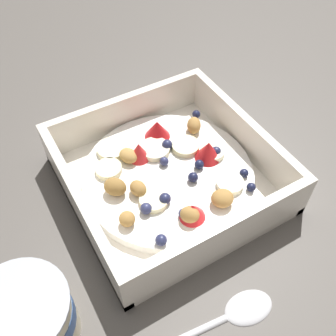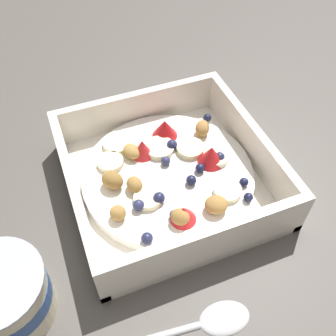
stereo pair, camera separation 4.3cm
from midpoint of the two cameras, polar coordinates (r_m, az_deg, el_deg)
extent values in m
plane|color=#56514C|center=(0.45, 5.81, -3.77)|extent=(2.40, 2.40, 0.00)
cube|color=white|center=(0.45, 2.74, -2.23)|extent=(0.22, 0.22, 0.01)
cube|color=white|center=(0.47, 14.73, 3.34)|extent=(0.22, 0.01, 0.06)
cube|color=white|center=(0.41, -10.73, -4.29)|extent=(0.22, 0.01, 0.06)
cube|color=white|center=(0.38, 9.28, -11.62)|extent=(0.01, 0.20, 0.06)
cube|color=white|center=(0.50, -1.97, 8.39)|extent=(0.01, 0.20, 0.06)
cylinder|color=white|center=(0.44, 2.79, -1.33)|extent=(0.20, 0.20, 0.01)
cylinder|color=beige|center=(0.46, 6.02, 2.78)|extent=(0.04, 0.04, 0.01)
cylinder|color=#F4EAB7|center=(0.41, 0.00, -4.68)|extent=(0.04, 0.04, 0.01)
cylinder|color=#F7EFC6|center=(0.46, 1.41, 2.84)|extent=(0.05, 0.05, 0.01)
cylinder|color=#F7EFC6|center=(0.42, 11.76, -3.53)|extent=(0.04, 0.04, 0.01)
cylinder|color=#F4EAB7|center=(0.46, -4.92, 3.57)|extent=(0.05, 0.05, 0.01)
cylinder|color=#F4EAB7|center=(0.44, -5.84, 0.70)|extent=(0.03, 0.03, 0.01)
cylinder|color=#F7EFC6|center=(0.45, 9.89, 1.46)|extent=(0.04, 0.04, 0.01)
cone|color=red|center=(0.45, -1.09, 2.83)|extent=(0.03, 0.03, 0.02)
cone|color=red|center=(0.39, 5.47, -7.00)|extent=(0.04, 0.04, 0.02)
cone|color=red|center=(0.47, 2.34, 5.84)|extent=(0.04, 0.04, 0.02)
cone|color=red|center=(0.44, 9.23, 1.75)|extent=(0.03, 0.03, 0.03)
sphere|color=#191E3D|center=(0.42, 14.78, -4.42)|extent=(0.01, 0.01, 0.01)
sphere|color=#23284C|center=(0.46, 3.84, 3.46)|extent=(0.01, 0.01, 0.01)
sphere|color=#191E3D|center=(0.44, 7.62, -0.19)|extent=(0.01, 0.01, 0.01)
sphere|color=#23284C|center=(0.38, 0.13, -10.64)|extent=(0.01, 0.01, 0.01)
sphere|color=navy|center=(0.44, 2.47, 0.89)|extent=(0.01, 0.01, 0.01)
sphere|color=navy|center=(0.40, -1.34, -5.77)|extent=(0.01, 0.01, 0.01)
sphere|color=#191E3D|center=(0.43, 14.06, -2.24)|extent=(0.01, 0.01, 0.01)
sphere|color=navy|center=(0.40, 4.09, -7.16)|extent=(0.01, 0.01, 0.01)
sphere|color=#191E3D|center=(0.43, 6.99, -1.80)|extent=(0.01, 0.01, 0.01)
sphere|color=#23284C|center=(0.41, 1.69, -4.68)|extent=(0.01, 0.01, 0.01)
sphere|color=#191E3D|center=(0.50, 8.38, 7.30)|extent=(0.01, 0.01, 0.01)
sphere|color=#23284C|center=(0.45, 10.43, 1.47)|extent=(0.01, 0.01, 0.01)
ellipsoid|color=#AD7F42|center=(0.39, -4.39, -6.91)|extent=(0.02, 0.02, 0.02)
ellipsoid|color=tan|center=(0.45, -2.69, 2.34)|extent=(0.03, 0.03, 0.02)
ellipsoid|color=#AD7F42|center=(0.40, 10.24, -5.60)|extent=(0.03, 0.03, 0.02)
ellipsoid|color=#AD7F42|center=(0.39, 4.97, -7.47)|extent=(0.03, 0.03, 0.02)
ellipsoid|color=olive|center=(0.42, -5.40, -2.01)|extent=(0.03, 0.03, 0.02)
ellipsoid|color=#AD7F42|center=(0.48, 7.74, 5.72)|extent=(0.03, 0.03, 0.02)
ellipsoid|color=#AD7F42|center=(0.41, -2.07, -2.66)|extent=(0.02, 0.02, 0.02)
ellipsoid|color=silver|center=(0.38, 11.94, -21.09)|extent=(0.04, 0.05, 0.01)
cylinder|color=beige|center=(0.37, -20.03, -17.94)|extent=(0.08, 0.08, 0.06)
cylinder|color=#2D5193|center=(0.37, -20.16, -17.76)|extent=(0.08, 0.08, 0.02)
camera|label=1|loc=(0.02, -87.13, 3.35)|focal=40.89mm
camera|label=2|loc=(0.02, 92.87, -3.35)|focal=40.89mm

